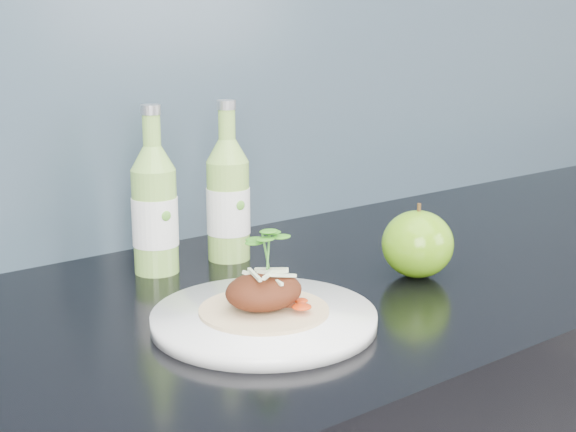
% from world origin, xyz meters
% --- Properties ---
extents(subway_backsplash, '(4.00, 0.02, 0.70)m').
position_xyz_m(subway_backsplash, '(0.00, 1.99, 1.25)').
color(subway_backsplash, slate).
rests_on(subway_backsplash, kitchen_counter).
extents(dinner_plate, '(0.31, 0.31, 0.02)m').
position_xyz_m(dinner_plate, '(-0.08, 1.62, 0.91)').
color(dinner_plate, white).
rests_on(dinner_plate, kitchen_counter).
extents(pork_taco, '(0.14, 0.14, 0.10)m').
position_xyz_m(pork_taco, '(-0.08, 1.62, 0.94)').
color(pork_taco, tan).
rests_on(pork_taco, dinner_plate).
extents(green_apple, '(0.10, 0.10, 0.10)m').
position_xyz_m(green_apple, '(0.18, 1.63, 0.94)').
color(green_apple, '#38820E').
rests_on(green_apple, kitchen_counter).
extents(cider_bottle_left, '(0.06, 0.06, 0.22)m').
position_xyz_m(cider_bottle_left, '(-0.07, 1.86, 0.98)').
color(cider_bottle_left, '#85BA4D').
rests_on(cider_bottle_left, kitchen_counter).
extents(cider_bottle_right, '(0.07, 0.07, 0.22)m').
position_xyz_m(cider_bottle_right, '(0.04, 1.85, 0.98)').
color(cider_bottle_right, '#89BB4E').
rests_on(cider_bottle_right, kitchen_counter).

